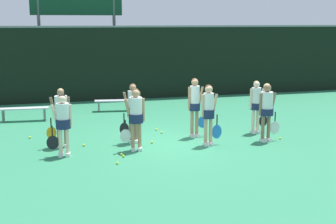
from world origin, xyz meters
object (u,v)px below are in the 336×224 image
object	(u,v)px
bench_courtside	(24,110)
tennis_ball_6	(30,137)
bench_far	(117,102)
tennis_ball_3	(123,156)
player_0	(63,120)
tennis_ball_0	(152,142)
tennis_ball_2	(84,145)
player_6	(195,103)
scoreboard	(77,11)
tennis_ball_4	(280,138)
tennis_ball_9	(156,129)
player_2	(209,110)
player_4	(61,113)
tennis_ball_7	(122,154)
player_5	(133,109)
player_3	(267,107)
player_7	(256,103)
player_1	(136,114)
tennis_ball_1	(162,132)
tennis_ball_8	(117,163)
tennis_ball_5	(219,128)

from	to	relation	value
bench_courtside	tennis_ball_6	bearing A→B (deg)	-80.55
bench_far	tennis_ball_3	xyz separation A→B (m)	(-0.92, -6.36, -0.34)
player_0	tennis_ball_0	world-z (taller)	player_0
tennis_ball_2	tennis_ball_3	world-z (taller)	tennis_ball_2
player_6	scoreboard	bearing A→B (deg)	103.67
tennis_ball_4	tennis_ball_9	xyz separation A→B (m)	(-3.27, 2.10, 0.00)
player_2	player_4	size ratio (longest dim) A/B	1.05
bench_far	tennis_ball_9	size ratio (longest dim) A/B	25.54
tennis_ball_7	bench_far	bearing A→B (deg)	81.41
player_2	player_6	distance (m)	1.04
player_4	player_5	xyz separation A→B (m)	(2.00, -0.09, 0.02)
player_6	bench_courtside	bearing A→B (deg)	138.80
player_2	player_3	world-z (taller)	player_2
player_2	tennis_ball_2	xyz separation A→B (m)	(-3.41, 0.83, -0.98)
player_7	tennis_ball_9	bearing A→B (deg)	155.75
bench_courtside	player_6	bearing A→B (deg)	-32.08
player_1	player_5	xyz separation A→B (m)	(0.10, 0.85, -0.01)
bench_courtside	player_1	bearing A→B (deg)	-52.96
tennis_ball_1	tennis_ball_3	xyz separation A→B (m)	(-1.63, -2.25, 0.00)
tennis_ball_8	scoreboard	bearing A→B (deg)	89.62
tennis_ball_1	player_5	bearing A→B (deg)	-142.33
tennis_ball_6	scoreboard	bearing A→B (deg)	73.32
scoreboard	tennis_ball_0	distance (m)	9.65
tennis_ball_8	player_1	bearing A→B (deg)	57.65
player_1	player_6	bearing A→B (deg)	34.70
bench_far	player_0	size ratio (longest dim) A/B	1.07
player_4	tennis_ball_7	bearing A→B (deg)	-32.72
player_4	tennis_ball_2	world-z (taller)	player_4
player_6	player_7	bearing A→B (deg)	-5.71
tennis_ball_3	tennis_ball_8	bearing A→B (deg)	-114.69
tennis_ball_4	tennis_ball_5	bearing A→B (deg)	127.24
bench_far	player_1	size ratio (longest dim) A/B	1.03
tennis_ball_2	player_2	bearing A→B (deg)	-13.69
tennis_ball_7	player_6	bearing A→B (deg)	29.12
tennis_ball_7	tennis_ball_9	bearing A→B (deg)	57.71
player_0	player_7	distance (m)	6.02
player_7	tennis_ball_1	size ratio (longest dim) A/B	25.69
bench_far	tennis_ball_7	bearing A→B (deg)	-90.80
scoreboard	tennis_ball_8	size ratio (longest dim) A/B	76.94
scoreboard	tennis_ball_7	size ratio (longest dim) A/B	76.05
bench_courtside	player_2	distance (m)	7.05
player_6	tennis_ball_1	xyz separation A→B (m)	(-0.86, 0.68, -1.03)
player_0	tennis_ball_9	distance (m)	3.82
player_2	tennis_ball_3	size ratio (longest dim) A/B	25.75
player_3	tennis_ball_7	xyz separation A→B (m)	(-4.33, -0.32, -0.99)
bench_far	player_1	world-z (taller)	player_1
player_6	tennis_ball_3	xyz separation A→B (m)	(-2.49, -1.57, -1.02)
player_0	player_2	bearing A→B (deg)	9.25
player_0	player_6	distance (m)	4.08
player_5	scoreboard	bearing A→B (deg)	105.34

